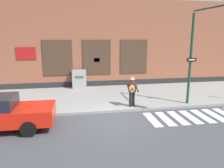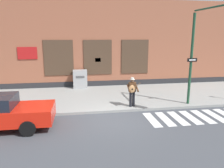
{
  "view_description": "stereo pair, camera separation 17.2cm",
  "coord_description": "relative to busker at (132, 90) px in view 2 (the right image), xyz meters",
  "views": [
    {
      "loc": [
        -1.77,
        -10.02,
        4.09
      ],
      "look_at": [
        0.21,
        1.28,
        1.53
      ],
      "focal_mm": 35.0,
      "sensor_mm": 36.0,
      "label": 1
    },
    {
      "loc": [
        -1.61,
        -10.04,
        4.09
      ],
      "look_at": [
        0.21,
        1.28,
        1.53
      ],
      "focal_mm": 35.0,
      "sensor_mm": 36.0,
      "label": 2
    }
  ],
  "objects": [
    {
      "name": "building_backdrop",
      "position": [
        -1.39,
        7.5,
        2.3
      ],
      "size": [
        28.0,
        4.06,
        6.79
      ],
      "color": "#99563D",
      "rests_on": "ground"
    },
    {
      "name": "crosswalk",
      "position": [
        2.97,
        -1.76,
        -1.09
      ],
      "size": [
        5.2,
        1.9,
        0.01
      ],
      "color": "silver",
      "rests_on": "ground"
    },
    {
      "name": "ground_plane",
      "position": [
        -1.39,
        -1.44,
        -1.09
      ],
      "size": [
        160.0,
        160.0,
        0.0
      ],
      "primitive_type": "plane",
      "color": "#424449"
    },
    {
      "name": "busker",
      "position": [
        0.0,
        0.0,
        0.0
      ],
      "size": [
        0.73,
        0.55,
        1.67
      ],
      "color": "black",
      "rests_on": "sidewalk"
    },
    {
      "name": "traffic_light",
      "position": [
        3.48,
        -1.22,
        2.76
      ],
      "size": [
        0.6,
        3.44,
        5.35
      ],
      "color": "#1E472D",
      "rests_on": "sidewalk"
    },
    {
      "name": "utility_box",
      "position": [
        -2.8,
        5.05,
        -0.26
      ],
      "size": [
        1.06,
        0.58,
        1.39
      ],
      "color": "#9E9E9E",
      "rests_on": "sidewalk"
    },
    {
      "name": "sidewalk",
      "position": [
        -1.39,
        2.52,
        -1.02
      ],
      "size": [
        28.0,
        5.96,
        0.14
      ],
      "color": "gray",
      "rests_on": "ground"
    }
  ]
}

